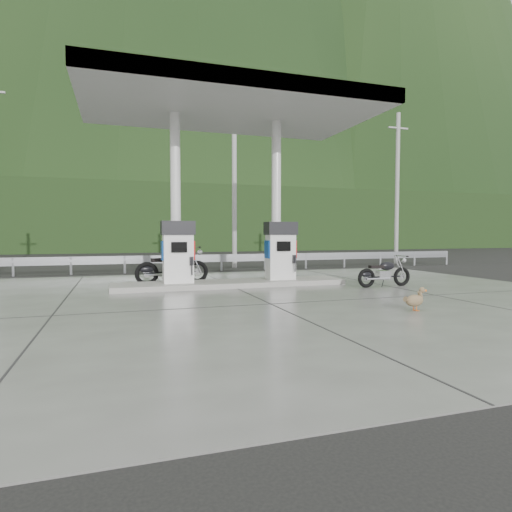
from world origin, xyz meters
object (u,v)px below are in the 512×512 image
object	(u,v)px
gas_pump_right	(281,251)
duck	(414,301)
motorcycle_left	(173,268)
gas_pump_left	(178,252)
motorcycle_right	(384,273)

from	to	relation	value
gas_pump_right	duck	xyz separation A→B (m)	(0.93, -5.20, -0.85)
gas_pump_right	duck	distance (m)	5.35
gas_pump_right	motorcycle_left	size ratio (longest dim) A/B	0.83
gas_pump_right	motorcycle_left	distance (m)	3.44
gas_pump_left	motorcycle_right	bearing A→B (deg)	-14.88
gas_pump_right	gas_pump_left	bearing A→B (deg)	180.00
gas_pump_right	motorcycle_right	xyz separation A→B (m)	(2.72, -1.57, -0.65)
gas_pump_left	motorcycle_right	world-z (taller)	gas_pump_left
gas_pump_left	motorcycle_left	world-z (taller)	gas_pump_left
gas_pump_right	motorcycle_right	distance (m)	3.21
gas_pump_left	gas_pump_right	world-z (taller)	same
motorcycle_right	duck	xyz separation A→B (m)	(-1.79, -3.62, -0.20)
gas_pump_left	gas_pump_right	size ratio (longest dim) A/B	1.00
gas_pump_left	duck	bearing A→B (deg)	-51.54
motorcycle_left	duck	distance (m)	7.52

